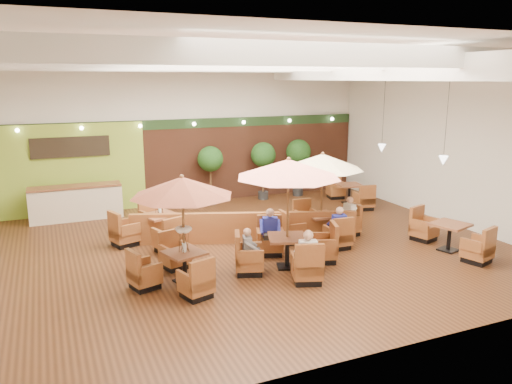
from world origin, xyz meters
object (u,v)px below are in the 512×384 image
topiary_0 (210,161)px  diner_0 (307,251)px  topiary_1 (263,157)px  diner_3 (338,223)px  diner_1 (270,227)px  booth_divider (244,228)px  table_2 (322,180)px  table_4 (449,238)px  diner_4 (348,212)px  table_5 (349,194)px  table_0 (180,206)px  service_counter (76,203)px  topiary_2 (298,154)px  table_1 (288,194)px  diner_2 (249,246)px  table_3 (151,227)px

topiary_0 → diner_0: 8.12m
topiary_1 → diner_3: size_ratio=2.98×
diner_1 → topiary_0: bearing=-70.8°
booth_divider → table_2: bearing=6.3°
table_4 → diner_4: diner_4 is taller
booth_divider → table_5: size_ratio=2.47×
table_0 → topiary_1: table_0 is taller
service_counter → diner_0: bearing=-59.6°
diner_0 → diner_1: diner_0 is taller
service_counter → diner_1: 7.40m
topiary_0 → diner_4: topiary_0 is taller
diner_1 → topiary_2: bearing=-102.1°
table_0 → diner_4: 5.96m
table_5 → topiary_0: size_ratio=1.19×
booth_divider → topiary_1: (2.73, 4.77, 1.24)m
table_0 → diner_1: size_ratio=3.23×
table_1 → diner_2: (-1.04, -0.00, -1.20)m
table_1 → table_3: size_ratio=1.01×
service_counter → table_2: table_2 is taller
diner_2 → diner_4: (3.98, 1.71, 0.01)m
table_1 → table_2: table_1 is taller
service_counter → topiary_0: topiary_0 is taller
table_3 → diner_0: (2.77, -4.41, 0.31)m
table_0 → diner_4: bearing=-1.2°
booth_divider → table_5: table_5 is taller
service_counter → diner_0: size_ratio=3.56×
table_0 → diner_2: 2.00m
topiary_0 → table_2: bearing=-72.2°
service_counter → diner_2: (3.57, -6.82, 0.14)m
table_4 → diner_2: (-5.77, 0.64, 0.34)m
table_4 → table_2: bearing=122.5°
table_4 → service_counter: bearing=124.4°
service_counter → table_4: (9.34, -7.46, -0.20)m
table_3 → diner_3: size_ratio=3.85×
table_2 → booth_divider: bearing=168.1°
topiary_1 → diner_4: topiary_1 is taller
table_1 → diner_4: bearing=49.5°
booth_divider → diner_3: 2.73m
topiary_1 → diner_3: 6.36m
table_2 → service_counter: bearing=143.9°
table_4 → topiary_2: 7.81m
table_4 → table_0: bearing=157.1°
topiary_1 → diner_3: (-0.47, -6.28, -0.95)m
topiary_1 → diner_2: size_ratio=3.22×
diner_3 → table_0: bearing=-164.8°
table_5 → diner_3: (-3.21, -4.28, 0.38)m
table_4 → topiary_1: topiary_1 is taller
table_3 → topiary_1: 6.50m
table_2 → topiary_1: 5.34m
table_0 → table_1: (2.70, -0.12, 0.07)m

